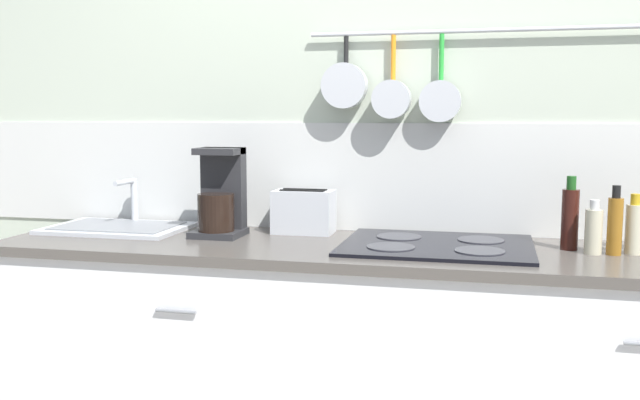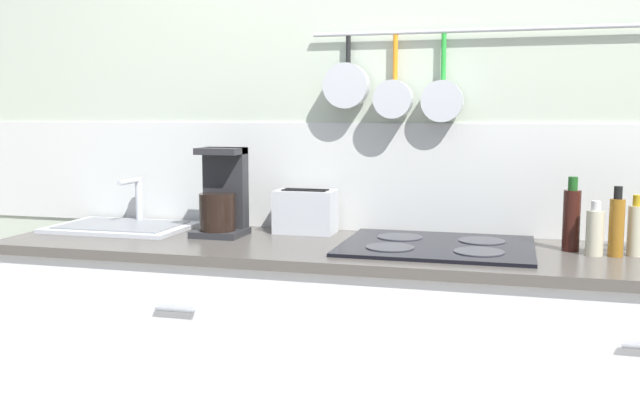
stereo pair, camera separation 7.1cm
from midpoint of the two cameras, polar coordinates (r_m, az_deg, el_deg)
name	(u,v)px [view 2 (the right image)]	position (r m, az deg, el deg)	size (l,w,h in m)	color
wall_back	(422,131)	(2.74, 8.89, 5.48)	(7.20, 0.16, 2.60)	#B2BCA8
cabinet_base	(405,378)	(2.56, 7.63, -13.96)	(2.86, 0.60, 0.85)	silver
countertop	(407,253)	(2.44, 7.79, -4.25)	(2.90, 0.62, 0.03)	#4C4742
sink_basin	(123,225)	(2.91, -14.84, -1.94)	(0.53, 0.37, 0.19)	#B7BABF
coffee_maker	(222,200)	(2.68, -7.10, 0.03)	(0.18, 0.18, 0.33)	#262628
toaster	(305,212)	(2.71, -0.44, -0.93)	(0.24, 0.13, 0.17)	#B7BABF
cooktop	(437,246)	(2.46, 10.16, -3.62)	(0.64, 0.51, 0.01)	black
bottle_cooking_wine	(572,218)	(2.50, 20.25, -1.39)	(0.06, 0.06, 0.25)	#33140F
bottle_olive_oil	(595,231)	(2.46, 21.91, -2.35)	(0.06, 0.06, 0.18)	#BFB799
bottle_dish_soap	(617,226)	(2.46, 23.40, -1.90)	(0.05, 0.05, 0.22)	#8C5919
bottle_sesame_oil	(636,229)	(2.50, 24.71, -2.13)	(0.05, 0.05, 0.20)	#BFB799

